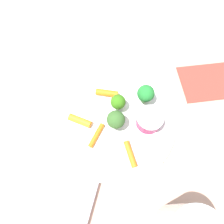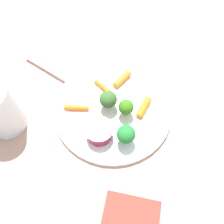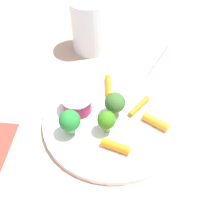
{
  "view_description": "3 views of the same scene",
  "coord_description": "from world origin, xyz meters",
  "px_view_note": "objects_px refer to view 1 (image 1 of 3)",
  "views": [
    {
      "loc": [
        -0.03,
        -0.16,
        0.42
      ],
      "look_at": [
        -0.0,
        0.01,
        0.03
      ],
      "focal_mm": 32.48,
      "sensor_mm": 36.0,
      "label": 1
    },
    {
      "loc": [
        0.26,
        0.04,
        0.48
      ],
      "look_at": [
        0.02,
        0.0,
        0.02
      ],
      "focal_mm": 38.76,
      "sensor_mm": 36.0,
      "label": 2
    },
    {
      "loc": [
        -0.02,
        0.37,
        0.46
      ],
      "look_at": [
        0.0,
        -0.0,
        0.03
      ],
      "focal_mm": 51.1,
      "sensor_mm": 36.0,
      "label": 3
    }
  ],
  "objects_px": {
    "broccoli_floret_1": "(118,102)",
    "napkin": "(216,81)",
    "broccoli_floret_0": "(146,94)",
    "broccoli_floret_2": "(117,119)",
    "carrot_stick_2": "(80,121)",
    "fork": "(92,202)",
    "carrot_stick_0": "(96,135)",
    "plate": "(115,122)",
    "carrot_stick_1": "(130,154)",
    "carrot_stick_3": "(107,93)",
    "sauce_cup": "(149,120)"
  },
  "relations": [
    {
      "from": "broccoli_floret_1",
      "to": "napkin",
      "type": "height_order",
      "value": "broccoli_floret_1"
    },
    {
      "from": "broccoli_floret_0",
      "to": "broccoli_floret_2",
      "type": "distance_m",
      "value": 0.09
    },
    {
      "from": "carrot_stick_2",
      "to": "napkin",
      "type": "height_order",
      "value": "carrot_stick_2"
    },
    {
      "from": "broccoli_floret_1",
      "to": "fork",
      "type": "bearing_deg",
      "value": -114.32
    },
    {
      "from": "broccoli_floret_1",
      "to": "carrot_stick_0",
      "type": "height_order",
      "value": "broccoli_floret_1"
    },
    {
      "from": "plate",
      "to": "napkin",
      "type": "height_order",
      "value": "plate"
    },
    {
      "from": "carrot_stick_0",
      "to": "carrot_stick_1",
      "type": "bearing_deg",
      "value": -39.12
    },
    {
      "from": "napkin",
      "to": "plate",
      "type": "bearing_deg",
      "value": -165.79
    },
    {
      "from": "carrot_stick_3",
      "to": "napkin",
      "type": "height_order",
      "value": "carrot_stick_3"
    },
    {
      "from": "broccoli_floret_1",
      "to": "carrot_stick_2",
      "type": "height_order",
      "value": "broccoli_floret_1"
    },
    {
      "from": "carrot_stick_0",
      "to": "broccoli_floret_0",
      "type": "bearing_deg",
      "value": 29.31
    },
    {
      "from": "carrot_stick_1",
      "to": "carrot_stick_2",
      "type": "height_order",
      "value": "carrot_stick_2"
    },
    {
      "from": "plate",
      "to": "broccoli_floret_0",
      "type": "xyz_separation_m",
      "value": [
        0.07,
        0.04,
        0.04
      ]
    },
    {
      "from": "carrot_stick_3",
      "to": "napkin",
      "type": "relative_size",
      "value": 0.29
    },
    {
      "from": "carrot_stick_1",
      "to": "napkin",
      "type": "bearing_deg",
      "value": 30.44
    },
    {
      "from": "broccoli_floret_2",
      "to": "carrot_stick_2",
      "type": "distance_m",
      "value": 0.08
    },
    {
      "from": "broccoli_floret_2",
      "to": "fork",
      "type": "distance_m",
      "value": 0.16
    },
    {
      "from": "carrot_stick_3",
      "to": "fork",
      "type": "relative_size",
      "value": 0.28
    },
    {
      "from": "plate",
      "to": "napkin",
      "type": "bearing_deg",
      "value": 14.21
    },
    {
      "from": "broccoli_floret_2",
      "to": "sauce_cup",
      "type": "bearing_deg",
      "value": -5.65
    },
    {
      "from": "sauce_cup",
      "to": "carrot_stick_3",
      "type": "xyz_separation_m",
      "value": [
        -0.08,
        0.08,
        -0.01
      ]
    },
    {
      "from": "carrot_stick_1",
      "to": "broccoli_floret_0",
      "type": "bearing_deg",
      "value": 64.28
    },
    {
      "from": "plate",
      "to": "sauce_cup",
      "type": "bearing_deg",
      "value": -13.52
    },
    {
      "from": "sauce_cup",
      "to": "carrot_stick_0",
      "type": "distance_m",
      "value": 0.12
    },
    {
      "from": "broccoli_floret_0",
      "to": "carrot_stick_0",
      "type": "height_order",
      "value": "broccoli_floret_0"
    },
    {
      "from": "broccoli_floret_2",
      "to": "carrot_stick_2",
      "type": "bearing_deg",
      "value": 165.5
    },
    {
      "from": "broccoli_floret_1",
      "to": "broccoli_floret_2",
      "type": "xyz_separation_m",
      "value": [
        -0.01,
        -0.04,
        0.0
      ]
    },
    {
      "from": "broccoli_floret_2",
      "to": "carrot_stick_0",
      "type": "relative_size",
      "value": 0.91
    },
    {
      "from": "sauce_cup",
      "to": "broccoli_floret_2",
      "type": "height_order",
      "value": "broccoli_floret_2"
    },
    {
      "from": "plate",
      "to": "fork",
      "type": "height_order",
      "value": "fork"
    },
    {
      "from": "carrot_stick_0",
      "to": "carrot_stick_1",
      "type": "relative_size",
      "value": 1.02
    },
    {
      "from": "broccoli_floret_2",
      "to": "carrot_stick_1",
      "type": "xyz_separation_m",
      "value": [
        0.02,
        -0.07,
        -0.02
      ]
    },
    {
      "from": "broccoli_floret_0",
      "to": "carrot_stick_3",
      "type": "distance_m",
      "value": 0.09
    },
    {
      "from": "napkin",
      "to": "fork",
      "type": "bearing_deg",
      "value": -146.82
    },
    {
      "from": "sauce_cup",
      "to": "fork",
      "type": "xyz_separation_m",
      "value": [
        -0.14,
        -0.14,
        -0.01
      ]
    },
    {
      "from": "carrot_stick_0",
      "to": "fork",
      "type": "relative_size",
      "value": 0.31
    },
    {
      "from": "sauce_cup",
      "to": "carrot_stick_3",
      "type": "distance_m",
      "value": 0.11
    },
    {
      "from": "carrot_stick_0",
      "to": "carrot_stick_3",
      "type": "bearing_deg",
      "value": 68.61
    },
    {
      "from": "carrot_stick_0",
      "to": "carrot_stick_1",
      "type": "xyz_separation_m",
      "value": [
        0.06,
        -0.05,
        0.0
      ]
    },
    {
      "from": "carrot_stick_0",
      "to": "carrot_stick_1",
      "type": "height_order",
      "value": "carrot_stick_1"
    },
    {
      "from": "broccoli_floret_2",
      "to": "fork",
      "type": "bearing_deg",
      "value": -117.1
    },
    {
      "from": "plate",
      "to": "fork",
      "type": "xyz_separation_m",
      "value": [
        -0.07,
        -0.15,
        0.01
      ]
    },
    {
      "from": "broccoli_floret_2",
      "to": "carrot_stick_1",
      "type": "height_order",
      "value": "broccoli_floret_2"
    },
    {
      "from": "broccoli_floret_0",
      "to": "broccoli_floret_2",
      "type": "bearing_deg",
      "value": -145.95
    },
    {
      "from": "carrot_stick_3",
      "to": "napkin",
      "type": "xyz_separation_m",
      "value": [
        0.27,
        -0.0,
        -0.02
      ]
    },
    {
      "from": "plate",
      "to": "broccoli_floret_0",
      "type": "relative_size",
      "value": 5.16
    },
    {
      "from": "broccoli_floret_2",
      "to": "carrot_stick_0",
      "type": "bearing_deg",
      "value": -158.92
    },
    {
      "from": "sauce_cup",
      "to": "broccoli_floret_0",
      "type": "height_order",
      "value": "broccoli_floret_0"
    },
    {
      "from": "carrot_stick_0",
      "to": "carrot_stick_2",
      "type": "distance_m",
      "value": 0.05
    },
    {
      "from": "plate",
      "to": "carrot_stick_1",
      "type": "relative_size",
      "value": 4.87
    }
  ]
}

